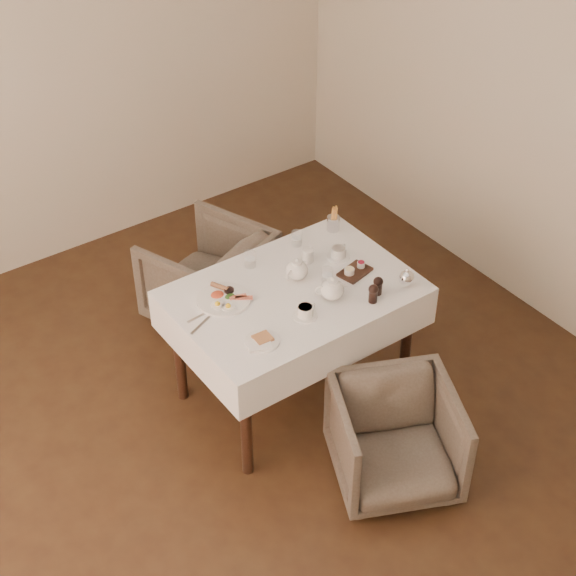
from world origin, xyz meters
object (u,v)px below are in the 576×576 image
(table, at_px, (293,307))
(breakfast_plate, at_px, (224,298))
(teapot_centre, at_px, (297,269))
(armchair_near, at_px, (395,439))
(armchair_far, at_px, (209,276))

(table, distance_m, breakfast_plate, 0.40)
(breakfast_plate, distance_m, teapot_centre, 0.43)
(armchair_near, bearing_deg, breakfast_plate, 137.50)
(breakfast_plate, relative_size, teapot_centre, 1.71)
(armchair_far, bearing_deg, teapot_centre, 75.64)
(armchair_near, height_order, teapot_centre, teapot_centre)
(table, distance_m, armchair_near, 0.89)
(table, distance_m, teapot_centre, 0.21)
(armchair_near, bearing_deg, teapot_centre, 113.69)
(armchair_far, xyz_separation_m, breakfast_plate, (-0.33, -0.74, 0.46))
(table, bearing_deg, breakfast_plate, 156.97)
(armchair_near, height_order, breakfast_plate, breakfast_plate)
(table, relative_size, armchair_near, 2.05)
(armchair_near, height_order, armchair_far, armchair_far)
(table, relative_size, teapot_centre, 7.64)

